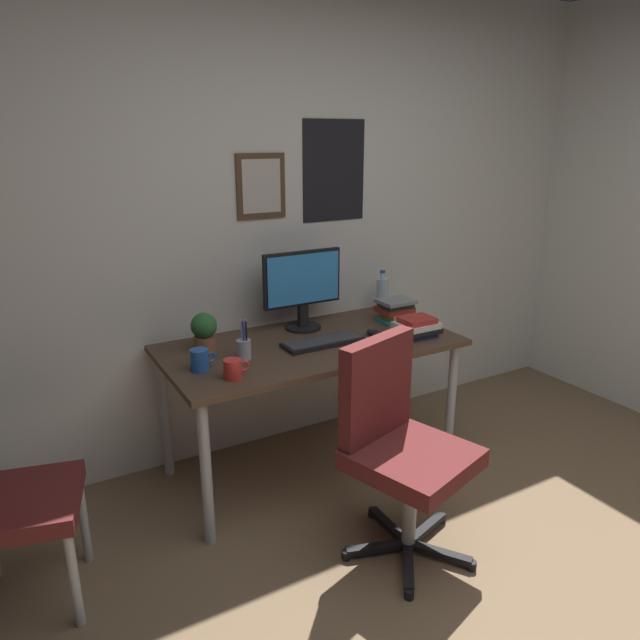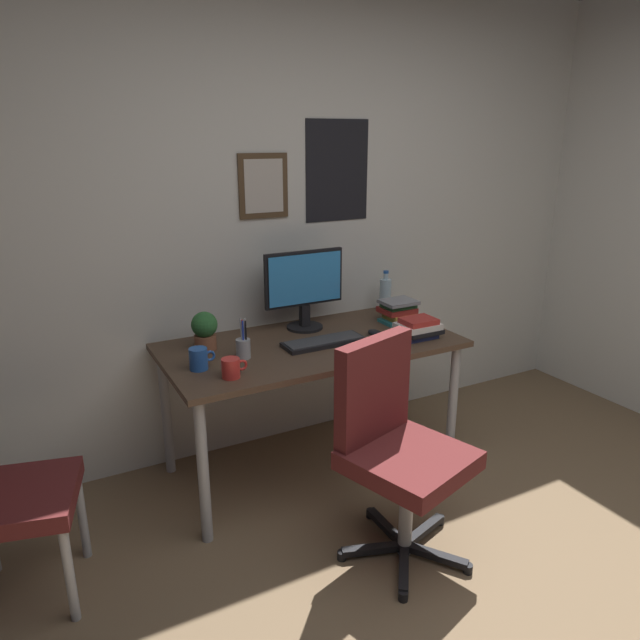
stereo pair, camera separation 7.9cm
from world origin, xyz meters
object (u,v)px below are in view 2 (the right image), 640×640
computer_mouse (375,333)px  pen_cup (243,347)px  monitor (304,286)px  water_bottle (385,294)px  book_stack_right (418,328)px  coffee_mug_near (231,368)px  office_chair (394,439)px  coffee_mug_far (199,359)px  potted_plant (205,330)px  keyboard (324,342)px  book_stack_left (399,311)px

computer_mouse → pen_cup: (-0.73, 0.04, 0.04)m
monitor → water_bottle: (0.58, 0.06, -0.13)m
book_stack_right → coffee_mug_near: bearing=-178.0°
monitor → water_bottle: monitor is taller
office_chair → coffee_mug_near: bearing=136.9°
coffee_mug_far → potted_plant: potted_plant is taller
office_chair → water_bottle: water_bottle is taller
keyboard → coffee_mug_near: bearing=-161.8°
keyboard → coffee_mug_near: size_ratio=3.59×
office_chair → potted_plant: bearing=120.3°
monitor → water_bottle: 0.60m
monitor → keyboard: bearing=-96.4°
coffee_mug_near → pen_cup: 0.24m
keyboard → monitor: bearing=83.6°
computer_mouse → keyboard: bearing=175.3°
keyboard → coffee_mug_near: (-0.57, -0.19, 0.03)m
water_bottle → book_stack_left: (-0.05, -0.21, -0.04)m
book_stack_right → pen_cup: bearing=170.1°
book_stack_left → coffee_mug_near: bearing=-164.3°
water_bottle → coffee_mug_near: bearing=-155.8°
monitor → book_stack_left: 0.57m
potted_plant → book_stack_left: potted_plant is taller
potted_plant → book_stack_right: size_ratio=0.86×
keyboard → computer_mouse: (0.30, -0.02, 0.01)m
monitor → coffee_mug_near: size_ratio=3.84×
office_chair → book_stack_right: office_chair is taller
water_bottle → computer_mouse: bearing=-130.2°
coffee_mug_far → book_stack_right: 1.16m
water_bottle → coffee_mug_near: size_ratio=2.11×
water_bottle → coffee_mug_far: water_bottle is taller
coffee_mug_near → computer_mouse: bearing=10.5°
office_chair → book_stack_left: bearing=54.1°
coffee_mug_far → office_chair: bearing=-46.3°
monitor → computer_mouse: 0.46m
coffee_mug_near → book_stack_left: (1.12, 0.32, 0.02)m
coffee_mug_near → book_stack_left: bearing=15.7°
book_stack_right → coffee_mug_far: bearing=173.9°
potted_plant → coffee_mug_near: bearing=-91.1°
office_chair → pen_cup: size_ratio=4.75×
monitor → office_chair: bearing=-93.8°
pen_cup → water_bottle: bearing=17.6°
water_bottle → keyboard: bearing=-150.6°
monitor → coffee_mug_far: 0.78m
office_chair → coffee_mug_near: size_ratio=7.92×
keyboard → book_stack_right: 0.51m
office_chair → coffee_mug_far: office_chair is taller
office_chair → book_stack_left: 1.04m
pen_cup → office_chair: bearing=-60.1°
book_stack_left → potted_plant: bearing=175.7°
office_chair → coffee_mug_far: size_ratio=7.76×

